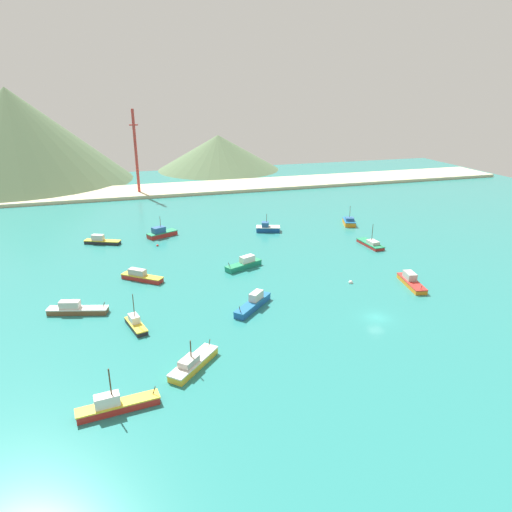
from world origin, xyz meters
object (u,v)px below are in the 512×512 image
(fishing_boat_7, at_px, (371,244))
(fishing_boat_11, at_px, (141,276))
(buoy_1, at_px, (351,282))
(radio_tower, at_px, (136,152))
(fishing_boat_1, at_px, (193,363))
(fishing_boat_4, at_px, (116,405))
(fishing_boat_13, at_px, (101,241))
(fishing_boat_10, at_px, (411,281))
(buoy_0, at_px, (157,246))
(fishing_boat_5, at_px, (253,303))
(fishing_boat_8, at_px, (136,324))
(fishing_boat_6, at_px, (349,222))
(fishing_boat_9, at_px, (161,233))
(fishing_boat_12, at_px, (76,309))
(fishing_boat_2, at_px, (244,264))
(fishing_boat_0, at_px, (268,228))

(fishing_boat_7, distance_m, fishing_boat_11, 58.88)
(buoy_1, relative_size, radio_tower, 0.03)
(fishing_boat_1, height_order, fishing_boat_4, fishing_boat_4)
(fishing_boat_13, bearing_deg, fishing_boat_10, -37.18)
(fishing_boat_1, distance_m, fishing_boat_10, 51.48)
(buoy_0, bearing_deg, fishing_boat_10, -40.38)
(fishing_boat_1, distance_m, fishing_boat_5, 21.74)
(fishing_boat_8, bearing_deg, fishing_boat_1, -63.53)
(fishing_boat_6, distance_m, fishing_boat_9, 55.30)
(fishing_boat_7, height_order, buoy_1, fishing_boat_7)
(fishing_boat_8, bearing_deg, buoy_0, 79.89)
(fishing_boat_8, height_order, radio_tower, radio_tower)
(buoy_0, bearing_deg, fishing_boat_12, -117.22)
(fishing_boat_10, height_order, buoy_1, fishing_boat_10)
(fishing_boat_7, relative_size, fishing_boat_11, 1.05)
(fishing_boat_4, height_order, fishing_boat_6, fishing_boat_4)
(fishing_boat_1, xyz_separation_m, buoy_1, (36.99, 21.87, -0.63))
(fishing_boat_2, height_order, fishing_boat_9, fishing_boat_9)
(fishing_boat_0, relative_size, fishing_boat_12, 0.67)
(fishing_boat_5, bearing_deg, fishing_boat_1, -130.43)
(fishing_boat_1, bearing_deg, fishing_boat_12, 126.57)
(fishing_boat_9, bearing_deg, fishing_boat_10, -46.52)
(fishing_boat_2, height_order, buoy_1, fishing_boat_2)
(fishing_boat_1, distance_m, fishing_boat_4, 12.92)
(fishing_boat_11, bearing_deg, fishing_boat_5, -45.59)
(buoy_1, bearing_deg, fishing_boat_1, -149.41)
(fishing_boat_4, relative_size, fishing_boat_11, 1.21)
(fishing_boat_5, xyz_separation_m, fishing_boat_10, (34.39, 0.76, -0.08))
(fishing_boat_11, distance_m, fishing_boat_12, 17.65)
(fishing_boat_11, distance_m, buoy_1, 44.55)
(fishing_boat_5, distance_m, buoy_0, 43.95)
(fishing_boat_6, bearing_deg, fishing_boat_1, -132.68)
(fishing_boat_2, bearing_deg, fishing_boat_7, 8.88)
(fishing_boat_4, xyz_separation_m, fishing_boat_12, (-6.54, 30.43, -0.05))
(fishing_boat_6, distance_m, fishing_boat_10, 45.71)
(fishing_boat_5, xyz_separation_m, fishing_boat_11, (-19.27, 19.67, -0.08))
(fishing_boat_8, relative_size, fishing_boat_12, 0.64)
(fishing_boat_9, xyz_separation_m, fishing_boat_12, (-19.67, -42.56, -0.21))
(fishing_boat_2, relative_size, fishing_boat_4, 0.88)
(fishing_boat_11, xyz_separation_m, fishing_boat_13, (-8.44, 28.19, -0.04))
(fishing_boat_2, relative_size, fishing_boat_6, 1.27)
(fishing_boat_9, bearing_deg, fishing_boat_7, -24.89)
(fishing_boat_2, distance_m, buoy_1, 24.30)
(fishing_boat_8, xyz_separation_m, fishing_boat_12, (-10.10, 8.72, 0.08))
(fishing_boat_6, bearing_deg, fishing_boat_4, -134.71)
(fishing_boat_7, bearing_deg, fishing_boat_8, -155.65)
(fishing_boat_2, xyz_separation_m, fishing_boat_4, (-28.85, -43.68, -0.05))
(fishing_boat_6, bearing_deg, fishing_boat_7, -101.25)
(fishing_boat_12, bearing_deg, fishing_boat_9, 65.20)
(fishing_boat_8, bearing_deg, fishing_boat_6, 36.14)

